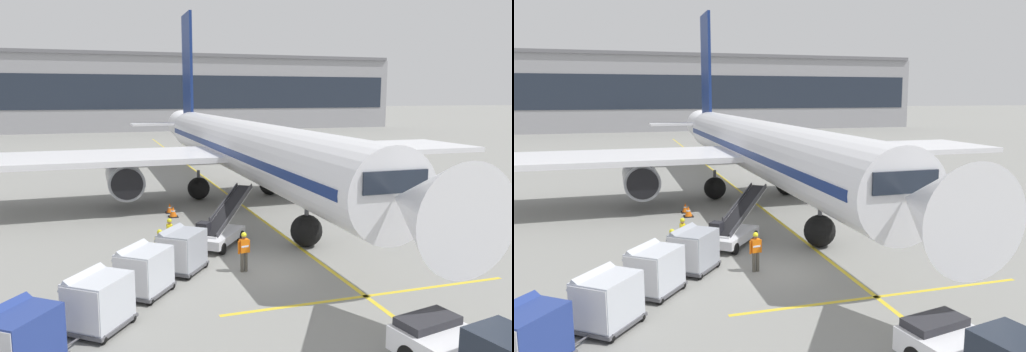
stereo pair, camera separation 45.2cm
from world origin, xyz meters
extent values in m
plane|color=gray|center=(0.00, 0.00, 0.00)|extent=(600.00, 600.00, 0.00)
cylinder|color=white|center=(3.01, 14.09, 3.97)|extent=(3.95, 37.53, 3.68)
cube|color=navy|center=(3.01, 14.09, 3.97)|extent=(3.98, 36.03, 0.44)
cone|color=white|center=(3.16, -6.51, 3.97)|extent=(3.53, 3.71, 3.50)
cone|color=white|center=(2.86, 35.79, 4.25)|extent=(3.17, 5.92, 3.13)
cube|color=white|center=(-6.64, 14.96, 3.42)|extent=(17.87, 7.63, 0.36)
cylinder|color=#93969E|center=(-5.06, 14.22, 2.10)|extent=(2.32, 4.89, 2.28)
cylinder|color=black|center=(-5.05, 11.73, 2.10)|extent=(1.94, 0.13, 1.94)
cube|color=white|center=(12.65, 15.10, 3.42)|extent=(17.87, 7.63, 0.36)
cylinder|color=#93969E|center=(11.09, 14.34, 2.10)|extent=(2.32, 4.89, 2.28)
cylinder|color=black|center=(11.11, 11.85, 2.10)|extent=(1.94, 0.13, 1.94)
cube|color=navy|center=(2.87, 34.32, 10.34)|extent=(0.31, 4.50, 11.25)
cube|color=white|center=(2.87, 34.02, 4.53)|extent=(12.14, 3.09, 0.20)
cube|color=#1E2633|center=(3.14, -3.93, 4.53)|extent=(2.59, 1.68, 0.81)
cylinder|color=#47474C|center=(3.10, 2.84, 1.47)|extent=(0.22, 0.22, 1.32)
sphere|color=black|center=(3.10, 2.84, 0.81)|extent=(1.62, 1.62, 1.62)
cylinder|color=#47474C|center=(0.24, 15.95, 1.47)|extent=(0.22, 0.22, 1.32)
sphere|color=black|center=(0.24, 15.95, 0.81)|extent=(1.62, 1.62, 1.62)
cylinder|color=#47474C|center=(5.76, 15.99, 1.47)|extent=(0.22, 0.22, 1.32)
sphere|color=black|center=(5.76, 15.99, 0.81)|extent=(1.62, 1.62, 1.62)
cube|color=silver|center=(-1.11, 4.21, 0.50)|extent=(3.34, 3.67, 0.44)
cube|color=black|center=(-1.97, 3.69, 1.07)|extent=(0.81, 0.82, 0.70)
cylinder|color=#333338|center=(-1.55, 4.23, 1.12)|extent=(0.08, 0.08, 0.80)
cube|color=silver|center=(-0.34, 5.22, 1.56)|extent=(3.74, 4.49, 1.83)
cube|color=black|center=(-0.34, 5.22, 1.65)|extent=(3.55, 4.30, 1.68)
cube|color=#333338|center=(0.01, 4.95, 1.68)|extent=(3.03, 3.93, 1.87)
cube|color=#333338|center=(-0.69, 5.49, 1.68)|extent=(3.03, 3.93, 1.87)
cylinder|color=black|center=(0.20, 4.71, 0.28)|extent=(0.50, 0.57, 0.56)
cylinder|color=black|center=(-0.97, 5.60, 0.28)|extent=(0.50, 0.57, 0.56)
cylinder|color=black|center=(-1.25, 2.82, 0.28)|extent=(0.50, 0.57, 0.56)
cylinder|color=black|center=(-2.42, 3.72, 0.28)|extent=(0.50, 0.57, 0.56)
cube|color=#515156|center=(-3.45, 1.04, 0.21)|extent=(2.48, 2.56, 0.12)
cylinder|color=#4C4C51|center=(-4.27, -0.04, 0.20)|extent=(0.48, 0.60, 0.07)
cube|color=#9EA3AD|center=(-3.45, 1.04, 1.02)|extent=(2.34, 2.42, 1.50)
cube|color=#9EA3AD|center=(-3.78, 1.29, 1.54)|extent=(1.77, 1.97, 0.74)
cube|color=silver|center=(-4.04, 0.27, 1.02)|extent=(1.16, 0.90, 1.38)
sphere|color=black|center=(-4.48, 0.81, 0.15)|extent=(0.30, 0.30, 0.30)
sphere|color=black|center=(-3.40, -0.01, 0.15)|extent=(0.30, 0.30, 0.30)
sphere|color=black|center=(-3.51, 2.09, 0.15)|extent=(0.30, 0.30, 0.30)
sphere|color=black|center=(-2.43, 1.26, 0.15)|extent=(0.30, 0.30, 0.30)
cube|color=#515156|center=(-5.23, -1.05, 0.21)|extent=(2.48, 2.56, 0.12)
cylinder|color=#4C4C51|center=(-6.04, -2.12, 0.20)|extent=(0.48, 0.60, 0.07)
cube|color=silver|center=(-5.23, -1.05, 1.02)|extent=(2.34, 2.42, 1.50)
cube|color=silver|center=(-5.56, -0.80, 1.54)|extent=(1.77, 1.97, 0.74)
cube|color=silver|center=(-5.81, -1.82, 1.02)|extent=(1.16, 0.90, 1.38)
sphere|color=black|center=(-6.25, -1.27, 0.15)|extent=(0.30, 0.30, 0.30)
sphere|color=black|center=(-5.17, -2.10, 0.15)|extent=(0.30, 0.30, 0.30)
sphere|color=black|center=(-5.28, 0.00, 0.15)|extent=(0.30, 0.30, 0.30)
sphere|color=black|center=(-4.20, -0.82, 0.15)|extent=(0.30, 0.30, 0.30)
cube|color=#515156|center=(-6.91, -3.53, 0.21)|extent=(2.48, 2.56, 0.12)
cylinder|color=#4C4C51|center=(-7.73, -4.61, 0.20)|extent=(0.48, 0.60, 0.07)
cube|color=silver|center=(-6.91, -3.53, 1.02)|extent=(2.34, 2.42, 1.50)
cube|color=silver|center=(-7.24, -3.29, 1.54)|extent=(1.77, 1.97, 0.74)
cube|color=silver|center=(-7.49, -4.30, 1.02)|extent=(1.16, 0.90, 1.38)
sphere|color=black|center=(-7.93, -3.76, 0.15)|extent=(0.30, 0.30, 0.30)
sphere|color=black|center=(-6.85, -4.58, 0.15)|extent=(0.30, 0.30, 0.30)
sphere|color=black|center=(-6.97, -2.49, 0.15)|extent=(0.30, 0.30, 0.30)
sphere|color=black|center=(-5.88, -3.31, 0.15)|extent=(0.30, 0.30, 0.30)
cube|color=navy|center=(-8.98, -5.58, 1.02)|extent=(2.34, 2.42, 1.50)
cube|color=navy|center=(-9.31, -5.33, 1.54)|extent=(1.77, 1.97, 0.74)
sphere|color=black|center=(-9.04, -4.53, 0.15)|extent=(0.30, 0.30, 0.30)
cube|color=#1E2633|center=(2.50, -10.67, 1.43)|extent=(1.74, 1.79, 0.80)
cube|color=#28282D|center=(2.04, -8.29, 1.15)|extent=(1.94, 1.29, 0.24)
cylinder|color=black|center=(3.00, -8.40, 0.38)|extent=(0.42, 0.80, 0.76)
cylinder|color=#333847|center=(-3.61, 3.80, 0.43)|extent=(0.15, 0.15, 0.86)
cylinder|color=#333847|center=(-3.60, 3.62, 0.43)|extent=(0.15, 0.15, 0.86)
cube|color=yellow|center=(-3.61, 3.71, 1.15)|extent=(0.26, 0.39, 0.58)
cube|color=white|center=(-3.48, 3.72, 1.15)|extent=(0.03, 0.34, 0.08)
sphere|color=#9E7051|center=(-3.61, 3.71, 1.56)|extent=(0.21, 0.21, 0.21)
sphere|color=yellow|center=(-3.61, 3.71, 1.63)|extent=(0.23, 0.23, 0.23)
cylinder|color=yellow|center=(-3.62, 3.95, 1.10)|extent=(0.09, 0.09, 0.56)
cylinder|color=yellow|center=(-3.60, 3.47, 1.10)|extent=(0.09, 0.09, 0.56)
cylinder|color=#514C42|center=(-0.84, 0.27, 0.43)|extent=(0.15, 0.15, 0.86)
cylinder|color=#514C42|center=(-1.02, 0.24, 0.43)|extent=(0.15, 0.15, 0.86)
cube|color=orange|center=(-0.93, 0.26, 1.15)|extent=(0.41, 0.29, 0.58)
cube|color=white|center=(-0.91, 0.13, 1.15)|extent=(0.34, 0.06, 0.08)
sphere|color=brown|center=(-0.93, 0.26, 1.56)|extent=(0.21, 0.21, 0.21)
sphere|color=yellow|center=(-0.93, 0.26, 1.63)|extent=(0.23, 0.23, 0.23)
cylinder|color=orange|center=(-0.69, 0.29, 1.10)|extent=(0.09, 0.09, 0.56)
cylinder|color=orange|center=(-1.16, 0.22, 1.10)|extent=(0.09, 0.09, 0.56)
cylinder|color=#333847|center=(-4.37, 1.79, 0.43)|extent=(0.15, 0.15, 0.86)
cylinder|color=#333847|center=(-4.22, 1.90, 0.43)|extent=(0.15, 0.15, 0.86)
cube|color=yellow|center=(-4.30, 1.85, 1.15)|extent=(0.45, 0.41, 0.58)
cube|color=white|center=(-4.37, 1.95, 1.15)|extent=(0.29, 0.20, 0.08)
sphere|color=#9E7051|center=(-4.30, 1.85, 1.56)|extent=(0.21, 0.21, 0.21)
sphere|color=yellow|center=(-4.30, 1.85, 1.63)|extent=(0.23, 0.23, 0.23)
cylinder|color=yellow|center=(-4.49, 1.71, 1.10)|extent=(0.09, 0.09, 0.56)
cylinder|color=yellow|center=(-4.10, 1.98, 1.10)|extent=(0.09, 0.09, 0.56)
cube|color=black|center=(-2.41, 12.23, 0.03)|extent=(0.55, 0.55, 0.05)
cone|color=orange|center=(-2.41, 12.23, 0.34)|extent=(0.44, 0.44, 0.58)
cylinder|color=white|center=(-2.41, 12.23, 0.37)|extent=(0.24, 0.24, 0.07)
cube|color=black|center=(-2.37, 11.03, 0.03)|extent=(0.59, 0.59, 0.05)
cone|color=orange|center=(-2.37, 11.03, 0.36)|extent=(0.47, 0.47, 0.62)
cylinder|color=white|center=(-2.37, 11.03, 0.39)|extent=(0.26, 0.26, 0.07)
cube|color=yellow|center=(2.69, 14.09, 0.00)|extent=(0.20, 110.00, 0.01)
cube|color=yellow|center=(3.01, -3.74, 0.00)|extent=(12.00, 0.20, 0.01)
cube|color=#939399|center=(5.60, 95.64, 7.80)|extent=(109.53, 16.94, 15.60)
cube|color=#1E2633|center=(5.60, 87.12, 8.19)|extent=(106.24, 0.10, 7.02)
cube|color=slate|center=(5.60, 93.94, 15.95)|extent=(108.43, 14.40, 0.70)
camera|label=1|loc=(-6.76, -19.66, 7.51)|focal=35.27mm
camera|label=2|loc=(-6.32, -19.79, 7.51)|focal=35.27mm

